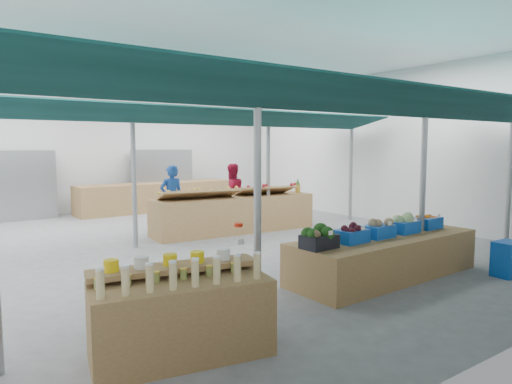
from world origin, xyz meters
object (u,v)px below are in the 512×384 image
crate_stack (507,259)px  vendor_left (172,198)px  veg_counter (385,256)px  vendor_right (232,194)px  fruit_counter (235,214)px  bottle_shelf (180,314)px

crate_stack → vendor_left: size_ratio=0.35×
veg_counter → vendor_right: size_ratio=2.10×
veg_counter → vendor_left: bearing=99.1°
veg_counter → fruit_counter: size_ratio=0.84×
vendor_right → veg_counter: bearing=87.1°
crate_stack → vendor_right: 7.11m
crate_stack → vendor_left: bearing=111.8°
vendor_right → bottle_shelf: bearing=58.1°
fruit_counter → vendor_right: vendor_right is taller
crate_stack → vendor_left: 7.58m
veg_counter → fruit_counter: (0.09, 4.78, 0.11)m
bottle_shelf → vendor_right: vendor_right is taller
veg_counter → crate_stack: 2.04m
bottle_shelf → crate_stack: bearing=6.0°
vendor_left → crate_stack: bearing=115.6°
crate_stack → veg_counter: bearing=146.1°
crate_stack → vendor_left: (-2.81, 7.02, 0.54)m
fruit_counter → crate_stack: fruit_counter is taller
vendor_left → veg_counter: bearing=104.5°
vendor_left → vendor_right: size_ratio=1.00×
fruit_counter → vendor_left: 1.67m
bottle_shelf → vendor_right: bearing=65.2°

